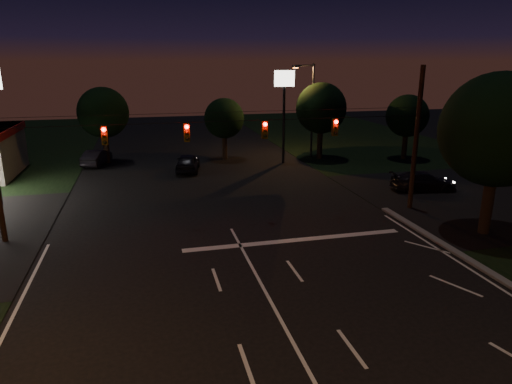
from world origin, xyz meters
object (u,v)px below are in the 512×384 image
object	(u,v)px
car_oncoming_b	(97,157)
car_cross	(424,181)
utility_pole_right	(409,208)
tree_right_near	(496,131)
car_oncoming_a	(188,163)

from	to	relation	value
car_oncoming_b	car_cross	world-z (taller)	car_oncoming_b
utility_pole_right	tree_right_near	distance (m)	7.61
car_oncoming_a	car_oncoming_b	bearing A→B (deg)	-19.20
utility_pole_right	car_oncoming_b	xyz separation A→B (m)	(-20.87, 18.25, 0.71)
tree_right_near	car_cross	size ratio (longest dim) A/B	1.83
car_cross	car_oncoming_b	bearing A→B (deg)	66.71
utility_pole_right	car_oncoming_b	distance (m)	27.73
utility_pole_right	car_oncoming_a	bearing A→B (deg)	133.48
utility_pole_right	car_oncoming_a	xyz separation A→B (m)	(-13.00, 13.71, 0.77)
car_oncoming_b	utility_pole_right	bearing A→B (deg)	153.95
car_oncoming_a	car_oncoming_b	distance (m)	9.08
car_oncoming_a	tree_right_near	bearing A→B (deg)	138.85
utility_pole_right	car_oncoming_a	world-z (taller)	utility_pole_right
utility_pole_right	car_cross	xyz separation A→B (m)	(3.25, 3.49, 0.69)
car_oncoming_b	car_cross	xyz separation A→B (m)	(24.12, -14.76, -0.01)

